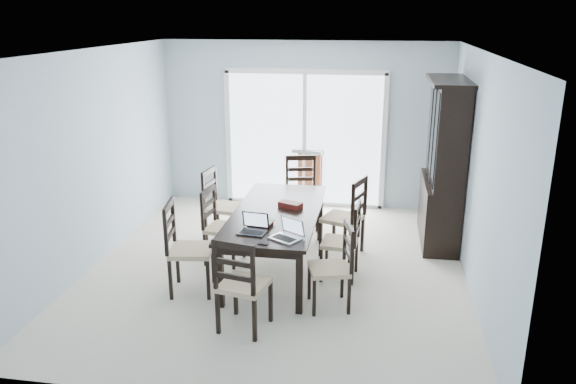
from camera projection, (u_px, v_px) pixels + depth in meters
name	position (u px, v px, depth m)	size (l,w,h in m)	color
floor	(277.00, 269.00, 6.87)	(5.00, 5.00, 0.00)	beige
ceiling	(275.00, 51.00, 6.08)	(5.00, 5.00, 0.00)	white
back_wall	(305.00, 126.00, 8.83)	(4.50, 0.02, 2.60)	#A7BBC7
wall_left	(95.00, 159.00, 6.82)	(0.02, 5.00, 2.60)	#A7BBC7
wall_right	(478.00, 175.00, 6.13)	(0.02, 5.00, 2.60)	#A7BBC7
balcony	(311.00, 189.00, 10.18)	(4.50, 2.00, 0.10)	gray
railing	(318.00, 144.00, 10.94)	(4.50, 0.06, 1.10)	#99999E
dining_table	(277.00, 217.00, 6.67)	(1.00, 2.20, 0.75)	black
china_hutch	(444.00, 165.00, 7.41)	(0.50, 1.38, 2.20)	black
sliding_door	(305.00, 139.00, 8.87)	(2.52, 0.05, 2.18)	silver
chair_left_near	(181.00, 238.00, 6.15)	(0.53, 0.52, 1.21)	black
chair_left_mid	(217.00, 217.00, 6.94)	(0.47, 0.46, 1.09)	black
chair_left_far	(217.00, 197.00, 7.62)	(0.50, 0.49, 1.15)	black
chair_right_near	(338.00, 257.00, 5.84)	(0.51, 0.50, 1.07)	black
chair_right_mid	(348.00, 233.00, 6.48)	(0.44, 0.43, 1.07)	black
chair_right_far	(350.00, 209.00, 7.07)	(0.59, 0.58, 1.20)	black
chair_end_near	(239.00, 276.00, 5.33)	(0.51, 0.52, 1.15)	black
chair_end_far	(301.00, 184.00, 8.14)	(0.53, 0.55, 1.18)	black
laptop_dark	(252.00, 229.00, 5.97)	(0.32, 0.24, 0.20)	black
laptop_silver	(285.00, 235.00, 5.81)	(0.37, 0.34, 0.21)	#BDBCBF
book_stack	(261.00, 223.00, 6.23)	(0.30, 0.24, 0.04)	maroon
cell_phone	(263.00, 244.00, 5.70)	(0.10, 0.05, 0.01)	black
game_box	(290.00, 205.00, 6.76)	(0.28, 0.14, 0.07)	#501410
hot_tub	(289.00, 163.00, 9.92)	(2.09, 1.95, 0.91)	maroon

